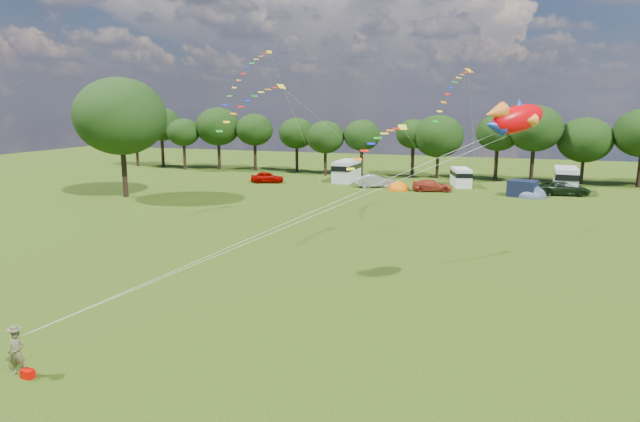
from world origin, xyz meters
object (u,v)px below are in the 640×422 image
(big_tree, at_px, (120,116))
(car_a, at_px, (267,177))
(campervan_b, at_px, (347,170))
(tent_orange, at_px, (398,190))
(fish_kite, at_px, (513,119))
(kite_flyer, at_px, (17,352))
(car_d, at_px, (564,188))
(campervan_d, at_px, (566,179))
(car_b, at_px, (375,181))
(car_c, at_px, (432,186))
(campervan_c, at_px, (461,177))
(tent_greyblue, at_px, (530,196))

(big_tree, xyz_separation_m, car_a, (10.63, 15.46, -8.27))
(campervan_b, bearing_deg, tent_orange, -121.55)
(campervan_b, distance_m, fish_kite, 48.49)
(fish_kite, bearing_deg, kite_flyer, 171.61)
(car_a, relative_size, car_d, 0.78)
(campervan_d, bearing_deg, fish_kite, 173.34)
(campervan_b, xyz_separation_m, campervan_d, (27.36, -0.41, 0.03))
(car_d, height_order, campervan_b, campervan_b)
(big_tree, xyz_separation_m, campervan_d, (47.72, 19.77, -7.44))
(car_a, height_order, kite_flyer, kite_flyer)
(car_d, bearing_deg, car_b, 86.77)
(car_d, relative_size, campervan_d, 0.94)
(car_a, height_order, car_c, car_a)
(campervan_d, bearing_deg, car_b, 102.03)
(car_b, height_order, campervan_d, campervan_d)
(car_c, xyz_separation_m, campervan_c, (3.02, 5.43, 0.55))
(big_tree, bearing_deg, campervan_d, 22.51)
(car_a, distance_m, campervan_c, 25.40)
(campervan_d, height_order, tent_orange, campervan_d)
(fish_kite, bearing_deg, car_d, 37.12)
(car_b, distance_m, tent_orange, 3.62)
(car_d, height_order, campervan_d, campervan_d)
(big_tree, xyz_separation_m, kite_flyer, (22.90, -35.44, -8.10))
(campervan_c, bearing_deg, campervan_b, 76.94)
(big_tree, xyz_separation_m, tent_orange, (28.50, 14.77, -9.00))
(big_tree, xyz_separation_m, car_c, (32.48, 15.15, -8.33))
(car_a, height_order, fish_kite, fish_kite)
(car_b, distance_m, car_d, 22.14)
(tent_greyblue, distance_m, kite_flyer, 54.32)
(car_b, bearing_deg, tent_greyblue, -116.21)
(campervan_b, xyz_separation_m, campervan_c, (15.14, 0.40, -0.30))
(campervan_b, xyz_separation_m, kite_flyer, (2.54, -55.62, -0.62))
(tent_greyblue, bearing_deg, campervan_c, 144.42)
(campervan_c, distance_m, kite_flyer, 57.42)
(campervan_b, relative_size, fish_kite, 1.80)
(fish_kite, bearing_deg, campervan_c, 53.28)
(big_tree, height_order, car_d, big_tree)
(campervan_d, bearing_deg, campervan_c, 89.11)
(tent_orange, bearing_deg, fish_kite, -72.45)
(big_tree, distance_m, campervan_b, 29.62)
(fish_kite, bearing_deg, tent_greyblue, 42.04)
(campervan_c, xyz_separation_m, tent_orange, (-7.00, -5.81, -1.22))
(campervan_b, relative_size, kite_flyer, 3.23)
(car_c, distance_m, fish_kite, 40.16)
(kite_flyer, bearing_deg, tent_orange, 70.60)
(car_c, xyz_separation_m, tent_orange, (-3.98, -0.38, -0.67))
(big_tree, distance_m, campervan_c, 41.76)
(car_c, relative_size, tent_orange, 1.61)
(tent_greyblue, bearing_deg, car_b, 175.67)
(kite_flyer, bearing_deg, campervan_c, 64.29)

